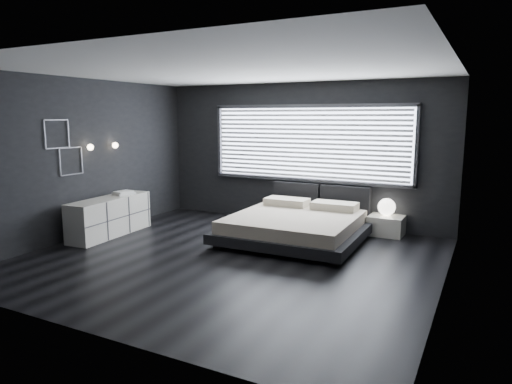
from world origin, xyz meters
The scene contains 12 objects.
room centered at (0.00, 0.00, 1.40)m, with size 6.04×6.00×2.80m.
window centered at (0.20, 2.70, 1.61)m, with size 4.14×0.09×1.52m.
headboard centered at (0.49, 2.64, 0.57)m, with size 1.96×0.16×0.52m.
sconce_near centered at (-2.88, 0.05, 1.60)m, with size 0.18×0.11×0.11m.
sconce_far centered at (-2.88, 0.65, 1.60)m, with size 0.18×0.11×0.11m.
wall_art_upper centered at (-2.98, -0.55, 1.85)m, with size 0.01×0.48×0.48m.
wall_art_lower centered at (-2.98, -0.30, 1.38)m, with size 0.01×0.48×0.48m.
bed centered at (0.49, 1.36, 0.28)m, with size 2.33×2.23×0.59m.
nightstand centered at (1.82, 2.50, 0.18)m, with size 0.61×0.51×0.35m, color silver.
orb_lamp centered at (1.80, 2.54, 0.51)m, with size 0.31×0.31×0.31m, color white.
dresser centered at (-2.65, 0.20, 0.35)m, with size 0.60×1.76×0.69m.
book_stack centered at (-2.63, 0.56, 0.72)m, with size 0.35×0.41×0.07m.
Camera 1 is at (3.42, -5.76, 2.14)m, focal length 32.00 mm.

